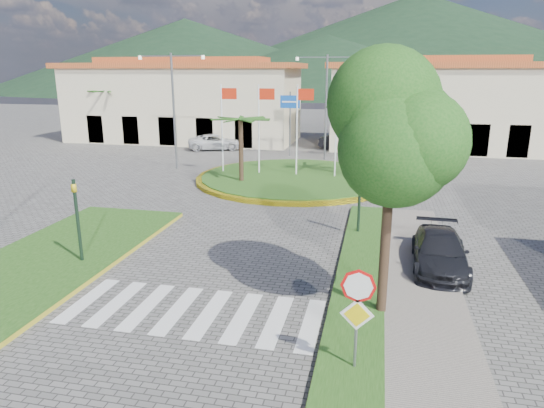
% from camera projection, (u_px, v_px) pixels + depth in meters
% --- Properties ---
extents(ground, '(160.00, 160.00, 0.00)m').
position_uv_depth(ground, '(122.00, 397.00, 10.57)').
color(ground, '#595755').
rests_on(ground, ground).
extents(sidewalk_right, '(4.00, 28.00, 0.15)m').
position_uv_depth(sidewalk_right, '(402.00, 376.00, 11.18)').
color(sidewalk_right, gray).
rests_on(sidewalk_right, ground).
extents(verge_right, '(1.60, 28.00, 0.18)m').
position_uv_depth(verge_right, '(350.00, 369.00, 11.42)').
color(verge_right, '#1F4914').
rests_on(verge_right, ground).
extents(median_left, '(5.00, 14.00, 0.18)m').
position_uv_depth(median_left, '(42.00, 264.00, 17.54)').
color(median_left, '#1F4914').
rests_on(median_left, ground).
extents(crosswalk, '(8.00, 3.00, 0.01)m').
position_uv_depth(crosswalk, '(190.00, 311.00, 14.33)').
color(crosswalk, silver).
rests_on(crosswalk, ground).
extents(roundabout_island, '(12.70, 12.70, 6.00)m').
position_uv_depth(roundabout_island, '(295.00, 178.00, 31.21)').
color(roundabout_island, yellow).
rests_on(roundabout_island, ground).
extents(stop_sign, '(0.80, 0.11, 2.65)m').
position_uv_depth(stop_sign, '(357.00, 305.00, 10.91)').
color(stop_sign, slate).
rests_on(stop_sign, ground).
extents(deciduous_tree, '(3.60, 3.60, 6.80)m').
position_uv_depth(deciduous_tree, '(392.00, 138.00, 12.74)').
color(deciduous_tree, black).
rests_on(deciduous_tree, ground).
extents(traffic_light_left, '(0.15, 0.18, 3.20)m').
position_uv_depth(traffic_light_left, '(77.00, 214.00, 17.24)').
color(traffic_light_left, black).
rests_on(traffic_light_left, ground).
extents(traffic_light_right, '(0.15, 0.18, 3.20)m').
position_uv_depth(traffic_light_right, '(360.00, 192.00, 20.40)').
color(traffic_light_right, black).
rests_on(traffic_light_right, ground).
extents(traffic_light_far, '(0.18, 0.15, 3.20)m').
position_uv_depth(traffic_light_far, '(421.00, 145.00, 32.84)').
color(traffic_light_far, black).
rests_on(traffic_light_far, ground).
extents(direction_sign_west, '(1.60, 0.14, 5.20)m').
position_uv_depth(direction_sign_west, '(290.00, 113.00, 39.17)').
color(direction_sign_west, slate).
rests_on(direction_sign_west, ground).
extents(direction_sign_east, '(1.60, 0.14, 5.20)m').
position_uv_depth(direction_sign_east, '(352.00, 114.00, 38.13)').
color(direction_sign_east, slate).
rests_on(direction_sign_east, ground).
extents(street_lamp_centre, '(4.80, 0.16, 8.00)m').
position_uv_depth(street_lamp_centre, '(326.00, 102.00, 37.37)').
color(street_lamp_centre, slate).
rests_on(street_lamp_centre, ground).
extents(street_lamp_west, '(4.80, 0.16, 8.00)m').
position_uv_depth(street_lamp_west, '(174.00, 105.00, 33.81)').
color(street_lamp_west, slate).
rests_on(street_lamp_west, ground).
extents(building_left, '(23.32, 9.54, 8.05)m').
position_uv_depth(building_left, '(184.00, 101.00, 48.18)').
color(building_left, beige).
rests_on(building_left, ground).
extents(building_right, '(19.08, 9.54, 8.05)m').
position_uv_depth(building_right, '(437.00, 104.00, 43.18)').
color(building_right, beige).
rests_on(building_right, ground).
extents(hill_far_west, '(140.00, 140.00, 22.00)m').
position_uv_depth(hill_far_west, '(186.00, 56.00, 150.77)').
color(hill_far_west, black).
rests_on(hill_far_west, ground).
extents(hill_far_mid, '(180.00, 180.00, 30.00)m').
position_uv_depth(hill_far_mid, '(416.00, 43.00, 153.93)').
color(hill_far_mid, black).
rests_on(hill_far_mid, ground).
extents(hill_near_back, '(110.00, 110.00, 16.00)m').
position_uv_depth(hill_near_back, '(327.00, 65.00, 132.79)').
color(hill_near_back, black).
rests_on(hill_near_back, ground).
extents(white_van, '(5.36, 3.74, 1.36)m').
position_uv_depth(white_van, '(216.00, 142.00, 43.04)').
color(white_van, silver).
rests_on(white_van, ground).
extents(car_dark_a, '(3.43, 1.72, 1.12)m').
position_uv_depth(car_dark_a, '(259.00, 139.00, 46.03)').
color(car_dark_a, black).
rests_on(car_dark_a, ground).
extents(car_dark_b, '(4.23, 1.74, 1.36)m').
position_uv_depth(car_dark_b, '(343.00, 142.00, 43.13)').
color(car_dark_b, black).
rests_on(car_dark_b, ground).
extents(car_side_right, '(1.98, 4.57, 1.31)m').
position_uv_depth(car_side_right, '(440.00, 252.00, 17.22)').
color(car_side_right, black).
rests_on(car_side_right, ground).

